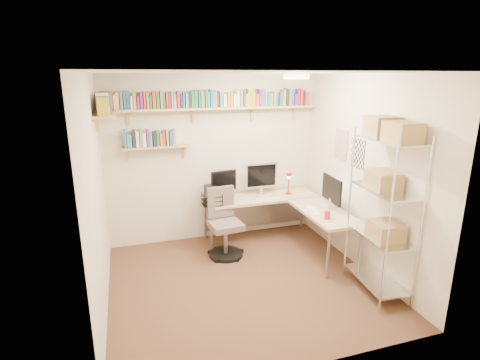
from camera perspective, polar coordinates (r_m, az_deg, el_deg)
name	(u,v)px	position (r m, az deg, el deg)	size (l,w,h in m)	color
ground	(244,282)	(4.81, 0.62, -15.26)	(3.20, 3.20, 0.00)	#44311D
room_shell	(245,160)	(4.23, 0.73, 3.07)	(3.24, 3.04, 2.52)	beige
wall_shelves	(187,109)	(5.31, -8.13, 10.70)	(3.12, 1.09, 0.80)	tan
corner_desk	(269,201)	(5.56, 4.39, -3.26)	(1.82, 1.74, 1.18)	#D1BA88
office_chair	(224,228)	(5.31, -2.43, -7.26)	(0.51, 0.52, 0.97)	black
wire_rack	(386,181)	(4.38, 21.42, -0.09)	(0.47, 0.86, 2.04)	silver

